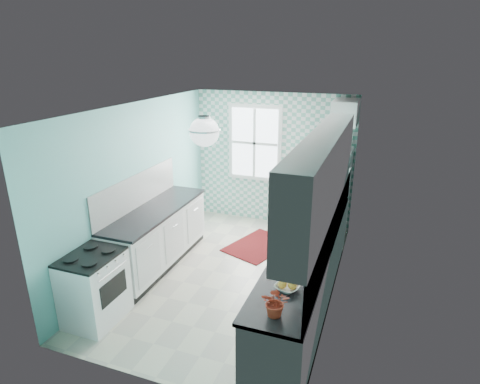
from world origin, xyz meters
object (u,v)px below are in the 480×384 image
(microwave, at_px, (332,140))
(stove, at_px, (94,287))
(ceiling_light, at_px, (204,132))
(fridge, at_px, (327,194))
(potted_plant, at_px, (276,302))
(fruit_bowl, at_px, (287,288))
(sink, at_px, (321,217))

(microwave, bearing_deg, stove, 58.07)
(stove, xyz_separation_m, microwave, (2.31, 3.38, 1.32))
(ceiling_light, height_order, stove, ceiling_light)
(fridge, bearing_deg, stove, -122.31)
(potted_plant, bearing_deg, fridge, 91.36)
(stove, height_order, potted_plant, potted_plant)
(stove, bearing_deg, potted_plant, -10.43)
(fruit_bowl, distance_m, microwave, 3.46)
(ceiling_light, xyz_separation_m, potted_plant, (1.20, -1.16, -1.24))
(fruit_bowl, height_order, potted_plant, potted_plant)
(fridge, distance_m, microwave, 0.97)
(fruit_bowl, relative_size, microwave, 0.41)
(fruit_bowl, xyz_separation_m, microwave, (-0.09, 3.36, 0.81))
(fruit_bowl, distance_m, potted_plant, 0.45)
(fridge, distance_m, stove, 4.10)
(ceiling_light, height_order, fruit_bowl, ceiling_light)
(ceiling_light, bearing_deg, stove, -148.12)
(ceiling_light, relative_size, microwave, 0.61)
(stove, height_order, fruit_bowl, fruit_bowl)
(ceiling_light, height_order, potted_plant, ceiling_light)
(fruit_bowl, bearing_deg, microwave, 91.53)
(stove, bearing_deg, ceiling_light, 31.30)
(sink, bearing_deg, stove, -143.54)
(ceiling_light, height_order, fridge, ceiling_light)
(potted_plant, distance_m, microwave, 3.86)
(stove, relative_size, microwave, 1.53)
(ceiling_light, distance_m, sink, 2.25)
(sink, bearing_deg, microwave, 90.21)
(stove, xyz_separation_m, fruit_bowl, (2.40, 0.02, 0.51))
(ceiling_light, bearing_deg, microwave, 67.12)
(sink, relative_size, potted_plant, 1.88)
(sink, relative_size, microwave, 0.93)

